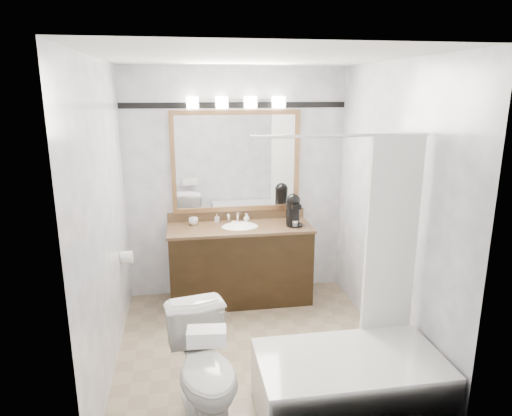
# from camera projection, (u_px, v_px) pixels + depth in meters

# --- Properties ---
(room) EXTENTS (2.42, 2.62, 2.52)m
(room) POSITION_uv_depth(u_px,v_px,m) (255.00, 215.00, 3.78)
(room) COLOR gray
(room) RESTS_ON ground
(vanity) EXTENTS (1.53, 0.58, 0.97)m
(vanity) POSITION_uv_depth(u_px,v_px,m) (240.00, 262.00, 4.95)
(vanity) COLOR black
(vanity) RESTS_ON ground
(mirror) EXTENTS (1.40, 0.04, 1.10)m
(mirror) POSITION_uv_depth(u_px,v_px,m) (236.00, 162.00, 4.94)
(mirror) COLOR #A07248
(mirror) RESTS_ON room
(vanity_light_bar) EXTENTS (1.02, 0.14, 0.12)m
(vanity_light_bar) POSITION_uv_depth(u_px,v_px,m) (236.00, 102.00, 4.73)
(vanity_light_bar) COLOR silver
(vanity_light_bar) RESTS_ON room
(accent_stripe) EXTENTS (2.40, 0.01, 0.06)m
(accent_stripe) POSITION_uv_depth(u_px,v_px,m) (235.00, 105.00, 4.80)
(accent_stripe) COLOR black
(accent_stripe) RESTS_ON room
(bathtub) EXTENTS (1.30, 0.75, 1.96)m
(bathtub) POSITION_uv_depth(u_px,v_px,m) (351.00, 376.00, 3.25)
(bathtub) COLOR white
(bathtub) RESTS_ON ground
(tp_roll) EXTENTS (0.11, 0.12, 0.12)m
(tp_roll) POSITION_uv_depth(u_px,v_px,m) (127.00, 257.00, 4.37)
(tp_roll) COLOR white
(tp_roll) RESTS_ON room
(toilet) EXTENTS (0.57, 0.83, 0.78)m
(toilet) POSITION_uv_depth(u_px,v_px,m) (206.00, 370.00, 3.15)
(toilet) COLOR white
(toilet) RESTS_ON ground
(tissue_box) EXTENTS (0.25, 0.15, 0.10)m
(tissue_box) POSITION_uv_depth(u_px,v_px,m) (207.00, 336.00, 2.74)
(tissue_box) COLOR white
(tissue_box) RESTS_ON toilet
(coffee_maker) EXTENTS (0.18, 0.22, 0.34)m
(coffee_maker) POSITION_uv_depth(u_px,v_px,m) (293.00, 209.00, 4.86)
(coffee_maker) COLOR black
(coffee_maker) RESTS_ON vanity
(cup_left) EXTENTS (0.11, 0.11, 0.08)m
(cup_left) POSITION_uv_depth(u_px,v_px,m) (193.00, 221.00, 4.89)
(cup_left) COLOR white
(cup_left) RESTS_ON vanity
(soap_bottle_a) EXTENTS (0.06, 0.06, 0.09)m
(soap_bottle_a) POSITION_uv_depth(u_px,v_px,m) (217.00, 218.00, 4.98)
(soap_bottle_a) COLOR white
(soap_bottle_a) RESTS_ON vanity
(soap_bottle_b) EXTENTS (0.08, 0.08, 0.09)m
(soap_bottle_b) POSITION_uv_depth(u_px,v_px,m) (247.00, 218.00, 5.01)
(soap_bottle_b) COLOR white
(soap_bottle_b) RESTS_ON vanity
(soap_bar) EXTENTS (0.08, 0.06, 0.02)m
(soap_bar) POSITION_uv_depth(u_px,v_px,m) (235.00, 222.00, 4.95)
(soap_bar) COLOR beige
(soap_bar) RESTS_ON vanity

